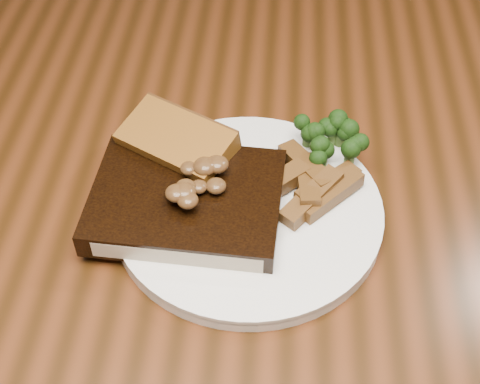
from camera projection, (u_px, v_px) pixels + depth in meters
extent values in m
cube|color=#4C230F|center=(243.00, 230.00, 0.68)|extent=(1.60, 0.90, 0.04)
cube|color=black|center=(332.00, 29.00, 1.40)|extent=(0.46, 0.46, 0.04)
cylinder|color=black|center=(394.00, 74.00, 1.69)|extent=(0.04, 0.04, 0.44)
cylinder|color=black|center=(251.00, 66.00, 1.71)|extent=(0.04, 0.04, 0.44)
cylinder|color=black|center=(405.00, 176.00, 1.44)|extent=(0.04, 0.04, 0.44)
cylinder|color=black|center=(238.00, 166.00, 1.46)|extent=(0.04, 0.04, 0.44)
cylinder|color=white|center=(248.00, 212.00, 0.66)|extent=(0.30, 0.30, 0.01)
cube|color=black|center=(187.00, 201.00, 0.65)|extent=(0.19, 0.15, 0.03)
cube|color=#BBAB91|center=(178.00, 255.00, 0.61)|extent=(0.16, 0.02, 0.02)
cube|color=brown|center=(178.00, 156.00, 0.69)|extent=(0.13, 0.11, 0.02)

